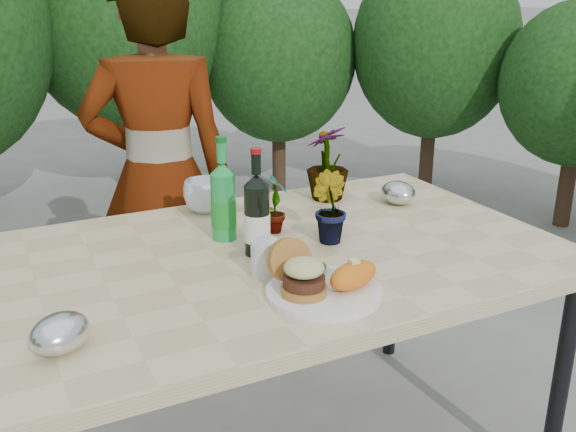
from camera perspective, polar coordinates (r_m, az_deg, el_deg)
name	(u,v)px	position (r m, az deg, el deg)	size (l,w,h in m)	color
patio_table	(275,270)	(1.82, -1.12, -4.82)	(1.60, 1.00, 0.75)	#D2BD8C
shrub_hedge	(183,59)	(3.16, -9.33, 13.57)	(6.97, 5.13, 2.15)	#382316
dinner_plate	(324,292)	(1.55, 3.23, -6.75)	(0.28, 0.28, 0.01)	white
burger_stack	(300,273)	(1.52, 1.09, -5.09)	(0.11, 0.16, 0.11)	#B7722D
sweet_potato	(353,275)	(1.55, 5.83, -5.25)	(0.15, 0.08, 0.06)	orange
grilled_veg	(312,269)	(1.62, 2.16, -4.69)	(0.08, 0.05, 0.03)	olive
wine_bottle	(257,216)	(1.74, -2.77, -0.02)	(0.07, 0.07, 0.30)	black
sparkling_water	(223,202)	(1.85, -5.77, 1.21)	(0.07, 0.07, 0.30)	green
plastic_cup	(265,258)	(1.63, -2.06, -3.74)	(0.07, 0.07, 0.10)	silver
seedling_left	(275,201)	(1.89, -1.16, 1.37)	(0.11, 0.07, 0.20)	#2B6021
seedling_mid	(328,208)	(1.83, 3.61, 0.75)	(0.11, 0.09, 0.20)	#235C1F
seedling_right	(328,163)	(2.21, 3.55, 4.74)	(0.14, 0.14, 0.26)	#215E20
blue_bowl	(205,196)	(2.11, -7.43, 1.78)	(0.14, 0.14, 0.11)	silver
foil_packet_left	(60,333)	(1.39, -19.60, -9.77)	(0.13, 0.11, 0.08)	silver
foil_packet_right	(398,193)	(2.21, 9.77, 2.06)	(0.13, 0.11, 0.08)	silver
person	(159,179)	(2.47, -11.36, 3.26)	(0.56, 0.37, 1.53)	#A47552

